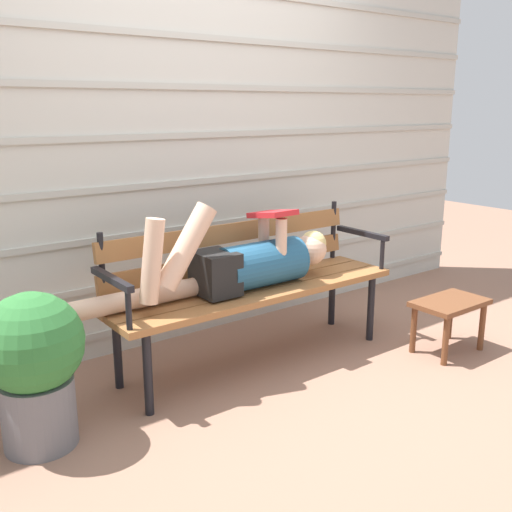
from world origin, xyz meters
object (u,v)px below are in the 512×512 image
(park_bench, at_px, (249,278))
(potted_plant, at_px, (34,362))
(reclining_person, at_px, (241,263))
(footstool, at_px, (449,310))

(park_bench, relative_size, potted_plant, 2.53)
(reclining_person, bearing_deg, potted_plant, -174.03)
(footstool, bearing_deg, potted_plant, 168.77)
(reclining_person, distance_m, potted_plant, 1.20)
(park_bench, distance_m, potted_plant, 1.29)
(park_bench, bearing_deg, footstool, -32.42)
(park_bench, height_order, footstool, park_bench)
(park_bench, bearing_deg, potted_plant, -171.52)
(reclining_person, bearing_deg, park_bench, 32.50)
(park_bench, xyz_separation_m, reclining_person, (-0.11, -0.07, 0.12))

